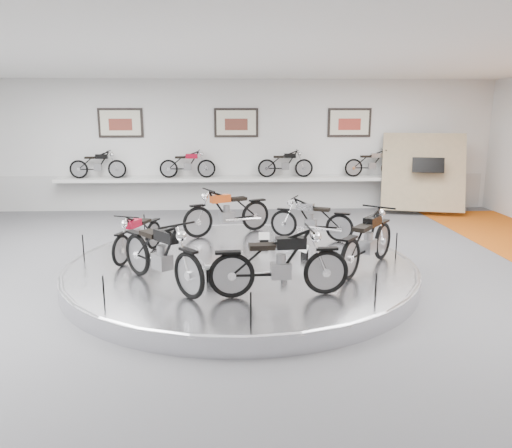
{
  "coord_description": "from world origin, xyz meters",
  "views": [
    {
      "loc": [
        -0.16,
        -8.6,
        3.03
      ],
      "look_at": [
        0.29,
        0.6,
        0.95
      ],
      "focal_mm": 35.0,
      "sensor_mm": 36.0,
      "label": 1
    }
  ],
  "objects_px": {
    "display_platform": "(241,270)",
    "shelf": "(237,179)",
    "bike_b": "(227,211)",
    "bike_f": "(368,240)",
    "bike_d": "(161,253)",
    "bike_e": "(279,262)",
    "bike_c": "(138,235)",
    "bike_a": "(311,219)"
  },
  "relations": [
    {
      "from": "display_platform",
      "to": "shelf",
      "type": "relative_size",
      "value": 0.58
    },
    {
      "from": "bike_b",
      "to": "bike_f",
      "type": "bearing_deg",
      "value": 106.3
    },
    {
      "from": "shelf",
      "to": "display_platform",
      "type": "bearing_deg",
      "value": -90.0
    },
    {
      "from": "bike_d",
      "to": "bike_e",
      "type": "xyz_separation_m",
      "value": [
        1.82,
        -0.52,
        -0.02
      ]
    },
    {
      "from": "bike_c",
      "to": "bike_d",
      "type": "height_order",
      "value": "bike_d"
    },
    {
      "from": "display_platform",
      "to": "shelf",
      "type": "xyz_separation_m",
      "value": [
        0.0,
        6.4,
        0.85
      ]
    },
    {
      "from": "bike_c",
      "to": "bike_e",
      "type": "xyz_separation_m",
      "value": [
        2.5,
        -2.21,
        0.09
      ]
    },
    {
      "from": "display_platform",
      "to": "bike_a",
      "type": "xyz_separation_m",
      "value": [
        1.56,
        1.61,
        0.61
      ]
    },
    {
      "from": "shelf",
      "to": "bike_a",
      "type": "relative_size",
      "value": 7.01
    },
    {
      "from": "display_platform",
      "to": "bike_f",
      "type": "relative_size",
      "value": 3.52
    },
    {
      "from": "bike_a",
      "to": "bike_e",
      "type": "distance_m",
      "value": 3.55
    },
    {
      "from": "display_platform",
      "to": "bike_e",
      "type": "bearing_deg",
      "value": -73.16
    },
    {
      "from": "bike_c",
      "to": "bike_f",
      "type": "distance_m",
      "value": 4.28
    },
    {
      "from": "bike_a",
      "to": "bike_c",
      "type": "distance_m",
      "value": 3.71
    },
    {
      "from": "bike_f",
      "to": "shelf",
      "type": "bearing_deg",
      "value": 55.7
    },
    {
      "from": "bike_c",
      "to": "bike_d",
      "type": "relative_size",
      "value": 0.8
    },
    {
      "from": "bike_c",
      "to": "bike_e",
      "type": "bearing_deg",
      "value": 68.52
    },
    {
      "from": "bike_e",
      "to": "bike_f",
      "type": "distance_m",
      "value": 2.11
    },
    {
      "from": "bike_e",
      "to": "bike_b",
      "type": "bearing_deg",
      "value": 97.79
    },
    {
      "from": "shelf",
      "to": "bike_b",
      "type": "bearing_deg",
      "value": -93.58
    },
    {
      "from": "display_platform",
      "to": "bike_f",
      "type": "bearing_deg",
      "value": -13.08
    },
    {
      "from": "bike_d",
      "to": "bike_e",
      "type": "relative_size",
      "value": 1.04
    },
    {
      "from": "shelf",
      "to": "bike_e",
      "type": "relative_size",
      "value": 6.1
    },
    {
      "from": "shelf",
      "to": "bike_b",
      "type": "xyz_separation_m",
      "value": [
        -0.26,
        -4.22,
        -0.16
      ]
    },
    {
      "from": "bike_a",
      "to": "bike_e",
      "type": "xyz_separation_m",
      "value": [
        -1.02,
        -3.4,
        0.07
      ]
    },
    {
      "from": "bike_a",
      "to": "bike_b",
      "type": "relative_size",
      "value": 0.86
    },
    {
      "from": "bike_b",
      "to": "bike_e",
      "type": "bearing_deg",
      "value": 75.09
    },
    {
      "from": "bike_a",
      "to": "bike_c",
      "type": "relative_size",
      "value": 1.05
    },
    {
      "from": "bike_f",
      "to": "bike_c",
      "type": "bearing_deg",
      "value": 115.26
    },
    {
      "from": "bike_c",
      "to": "bike_f",
      "type": "relative_size",
      "value": 0.82
    },
    {
      "from": "bike_a",
      "to": "bike_f",
      "type": "relative_size",
      "value": 0.86
    },
    {
      "from": "bike_b",
      "to": "bike_e",
      "type": "relative_size",
      "value": 1.01
    },
    {
      "from": "shelf",
      "to": "bike_d",
      "type": "height_order",
      "value": "bike_d"
    },
    {
      "from": "bike_f",
      "to": "bike_d",
      "type": "bearing_deg",
      "value": 139.97
    },
    {
      "from": "bike_a",
      "to": "bike_f",
      "type": "distance_m",
      "value": 2.23
    },
    {
      "from": "bike_d",
      "to": "bike_f",
      "type": "bearing_deg",
      "value": 61.87
    },
    {
      "from": "shelf",
      "to": "bike_f",
      "type": "distance_m",
      "value": 7.27
    },
    {
      "from": "shelf",
      "to": "bike_d",
      "type": "relative_size",
      "value": 5.87
    },
    {
      "from": "bike_c",
      "to": "bike_b",
      "type": "bearing_deg",
      "value": 156.21
    },
    {
      "from": "bike_b",
      "to": "bike_d",
      "type": "xyz_separation_m",
      "value": [
        -1.02,
        -3.45,
        0.02
      ]
    },
    {
      "from": "bike_a",
      "to": "bike_d",
      "type": "bearing_deg",
      "value": 68.48
    },
    {
      "from": "bike_f",
      "to": "bike_b",
      "type": "bearing_deg",
      "value": 80.56
    }
  ]
}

